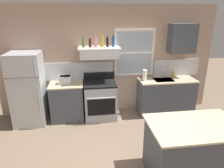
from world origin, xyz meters
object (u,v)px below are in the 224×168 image
bottle_rose_pink (95,42)px  dish_soap_bottle (173,74)px  bottle_champagne_gold_foil (102,41)px  kitchen_island (192,150)px  bottle_olive_oil_square (83,43)px  bottle_brown_stout (90,43)px  paper_towel_roll (145,75)px  refrigerator (28,89)px  bottle_blue_liqueur (113,42)px  toaster (65,80)px  bottle_balsamic_dark (107,42)px  stove_range (100,100)px

bottle_rose_pink → dish_soap_bottle: size_ratio=1.55×
bottle_champagne_gold_foil → kitchen_island: size_ratio=0.23×
bottle_olive_oil_square → bottle_brown_stout: size_ratio=1.13×
bottle_brown_stout → paper_towel_roll: (1.30, -0.10, -0.79)m
refrigerator → dish_soap_bottle: bearing=2.6°
bottle_blue_liqueur → bottle_brown_stout: bearing=177.7°
bottle_blue_liqueur → bottle_rose_pink: bearing=-176.5°
toaster → bottle_olive_oil_square: (0.46, 0.07, 0.84)m
bottle_balsamic_dark → stove_range: bearing=-156.2°
bottle_brown_stout → kitchen_island: (1.46, -2.25, -1.38)m
bottle_olive_oil_square → paper_towel_roll: bottle_olive_oil_square is taller
bottle_blue_liqueur → dish_soap_bottle: bottle_blue_liqueur is taller
stove_range → toaster: bearing=176.7°
bottle_champagne_gold_foil → refrigerator: bearing=-176.5°
toaster → bottle_balsamic_dark: bearing=2.3°
bottle_champagne_gold_foil → bottle_brown_stout: bearing=169.3°
bottle_champagne_gold_foil → kitchen_island: (1.19, -2.20, -1.42)m
bottle_balsamic_dark → dish_soap_bottle: bottle_balsamic_dark is taller
refrigerator → bottle_olive_oil_square: size_ratio=6.77×
bottle_brown_stout → stove_range: bearing=-33.9°
bottle_olive_oil_square → bottle_blue_liqueur: bottle_blue_liqueur is taller
bottle_rose_pink → bottle_balsamic_dark: (0.28, 0.00, -0.01)m
kitchen_island → bottle_champagne_gold_foil: bearing=118.4°
bottle_champagne_gold_foil → bottle_balsamic_dark: size_ratio=1.31×
bottle_brown_stout → bottle_champagne_gold_foil: (0.27, -0.05, 0.04)m
bottle_balsamic_dark → bottle_olive_oil_square: bearing=177.4°
stove_range → bottle_balsamic_dark: size_ratio=4.39×
toaster → kitchen_island: toaster is taller
bottle_champagne_gold_foil → bottle_blue_liqueur: size_ratio=1.15×
bottle_brown_stout → bottle_balsamic_dark: bottle_balsamic_dark is taller
bottle_brown_stout → paper_towel_roll: size_ratio=0.81×
bottle_brown_stout → paper_towel_roll: bearing=-4.2°
bottle_champagne_gold_foil → bottle_olive_oil_square: bearing=175.9°
refrigerator → bottle_blue_liqueur: bottle_blue_liqueur is taller
toaster → stove_range: (0.81, -0.05, -0.54)m
bottle_olive_oil_square → paper_towel_roll: 1.67m
toaster → bottle_brown_stout: bottle_brown_stout is taller
toaster → bottle_champagne_gold_foil: 1.24m
bottle_brown_stout → toaster: bearing=-171.9°
toaster → bottle_champagne_gold_foil: size_ratio=0.91×
stove_range → dish_soap_bottle: bearing=4.2°
bottle_brown_stout → bottle_champagne_gold_foil: bottle_champagne_gold_foil is taller
stove_range → paper_towel_roll: paper_towel_roll is taller
bottle_champagne_gold_foil → dish_soap_bottle: bottle_champagne_gold_foil is taller
stove_range → bottle_rose_pink: (-0.08, 0.09, 1.40)m
stove_range → bottle_rose_pink: bottle_rose_pink is taller
refrigerator → dish_soap_bottle: (3.53, 0.16, 0.16)m
bottle_rose_pink → stove_range: bearing=-47.9°
toaster → paper_towel_roll: 1.92m
stove_range → bottle_blue_liqueur: size_ratio=3.87×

